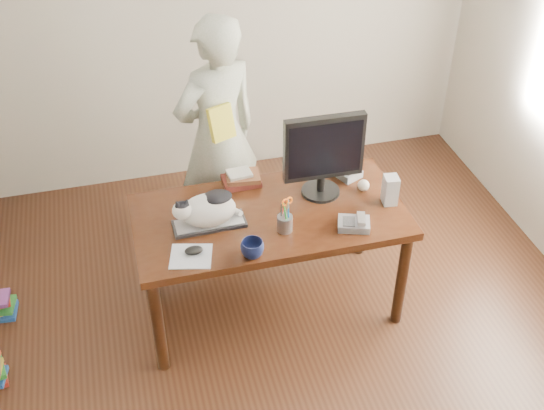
{
  "coord_description": "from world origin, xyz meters",
  "views": [
    {
      "loc": [
        -0.78,
        -2.44,
        3.23
      ],
      "look_at": [
        0.0,
        0.55,
        0.85
      ],
      "focal_mm": 45.0,
      "sensor_mm": 36.0,
      "label": 1
    }
  ],
  "objects_px": {
    "baseball": "(363,185)",
    "calculator": "(346,172)",
    "cat": "(206,209)",
    "speaker": "(390,190)",
    "mouse": "(194,250)",
    "coffee_mug": "(252,249)",
    "keyboard": "(209,224)",
    "desk": "(267,225)",
    "monitor": "(324,152)",
    "phone": "(355,223)",
    "person": "(218,137)",
    "pen_cup": "(285,221)",
    "book_stack": "(242,178)"
  },
  "relations": [
    {
      "from": "keyboard",
      "to": "mouse",
      "type": "bearing_deg",
      "value": -120.91
    },
    {
      "from": "cat",
      "to": "speaker",
      "type": "xyz_separation_m",
      "value": [
        1.09,
        -0.06,
        -0.03
      ]
    },
    {
      "from": "desk",
      "to": "calculator",
      "type": "bearing_deg",
      "value": 17.86
    },
    {
      "from": "desk",
      "to": "mouse",
      "type": "xyz_separation_m",
      "value": [
        -0.49,
        -0.32,
        0.17
      ]
    },
    {
      "from": "mouse",
      "to": "coffee_mug",
      "type": "xyz_separation_m",
      "value": [
        0.31,
        -0.1,
        0.03
      ]
    },
    {
      "from": "cat",
      "to": "mouse",
      "type": "xyz_separation_m",
      "value": [
        -0.11,
        -0.22,
        -0.1
      ]
    },
    {
      "from": "phone",
      "to": "mouse",
      "type": "bearing_deg",
      "value": -161.19
    },
    {
      "from": "cat",
      "to": "speaker",
      "type": "relative_size",
      "value": 2.22
    },
    {
      "from": "book_stack",
      "to": "calculator",
      "type": "xyz_separation_m",
      "value": [
        0.66,
        -0.08,
        -0.01
      ]
    },
    {
      "from": "monitor",
      "to": "phone",
      "type": "bearing_deg",
      "value": -75.02
    },
    {
      "from": "desk",
      "to": "mouse",
      "type": "height_order",
      "value": "mouse"
    },
    {
      "from": "pen_cup",
      "to": "monitor",
      "type": "bearing_deg",
      "value": 41.48
    },
    {
      "from": "desk",
      "to": "keyboard",
      "type": "xyz_separation_m",
      "value": [
        -0.36,
        -0.1,
        0.16
      ]
    },
    {
      "from": "phone",
      "to": "book_stack",
      "type": "relative_size",
      "value": 0.89
    },
    {
      "from": "phone",
      "to": "calculator",
      "type": "bearing_deg",
      "value": 95.07
    },
    {
      "from": "calculator",
      "to": "person",
      "type": "xyz_separation_m",
      "value": [
        -0.72,
        0.5,
        0.07
      ]
    },
    {
      "from": "monitor",
      "to": "person",
      "type": "bearing_deg",
      "value": 128.98
    },
    {
      "from": "calculator",
      "to": "phone",
      "type": "bearing_deg",
      "value": -128.27
    },
    {
      "from": "pen_cup",
      "to": "coffee_mug",
      "type": "bearing_deg",
      "value": -143.96
    },
    {
      "from": "desk",
      "to": "baseball",
      "type": "distance_m",
      "value": 0.64
    },
    {
      "from": "desk",
      "to": "pen_cup",
      "type": "distance_m",
      "value": 0.33
    },
    {
      "from": "monitor",
      "to": "desk",
      "type": "bearing_deg",
      "value": -174.88
    },
    {
      "from": "cat",
      "to": "pen_cup",
      "type": "height_order",
      "value": "cat"
    },
    {
      "from": "speaker",
      "to": "monitor",
      "type": "bearing_deg",
      "value": 160.8
    },
    {
      "from": "phone",
      "to": "person",
      "type": "relative_size",
      "value": 0.13
    },
    {
      "from": "pen_cup",
      "to": "baseball",
      "type": "xyz_separation_m",
      "value": [
        0.57,
        0.25,
        -0.03
      ]
    },
    {
      "from": "speaker",
      "to": "person",
      "type": "height_order",
      "value": "person"
    },
    {
      "from": "mouse",
      "to": "baseball",
      "type": "xyz_separation_m",
      "value": [
        1.1,
        0.32,
        0.01
      ]
    },
    {
      "from": "monitor",
      "to": "pen_cup",
      "type": "distance_m",
      "value": 0.48
    },
    {
      "from": "calculator",
      "to": "pen_cup",
      "type": "bearing_deg",
      "value": -164.58
    },
    {
      "from": "keyboard",
      "to": "pen_cup",
      "type": "xyz_separation_m",
      "value": [
        0.41,
        -0.15,
        0.05
      ]
    },
    {
      "from": "desk",
      "to": "cat",
      "type": "xyz_separation_m",
      "value": [
        -0.38,
        -0.1,
        0.27
      ]
    },
    {
      "from": "keyboard",
      "to": "book_stack",
      "type": "bearing_deg",
      "value": 51.81
    },
    {
      "from": "mouse",
      "to": "cat",
      "type": "bearing_deg",
      "value": 76.36
    },
    {
      "from": "desk",
      "to": "speaker",
      "type": "relative_size",
      "value": 8.72
    },
    {
      "from": "desk",
      "to": "baseball",
      "type": "relative_size",
      "value": 22.12
    },
    {
      "from": "monitor",
      "to": "book_stack",
      "type": "height_order",
      "value": "monitor"
    },
    {
      "from": "mouse",
      "to": "coffee_mug",
      "type": "bearing_deg",
      "value": -3.87
    },
    {
      "from": "monitor",
      "to": "pen_cup",
      "type": "relative_size",
      "value": 2.41
    },
    {
      "from": "speaker",
      "to": "pen_cup",
      "type": "bearing_deg",
      "value": -165.36
    },
    {
      "from": "keyboard",
      "to": "calculator",
      "type": "xyz_separation_m",
      "value": [
        0.93,
        0.28,
        0.01
      ]
    },
    {
      "from": "book_stack",
      "to": "person",
      "type": "relative_size",
      "value": 0.14
    },
    {
      "from": "monitor",
      "to": "pen_cup",
      "type": "xyz_separation_m",
      "value": [
        -0.31,
        -0.27,
        -0.24
      ]
    },
    {
      "from": "monitor",
      "to": "speaker",
      "type": "relative_size",
      "value": 2.96
    },
    {
      "from": "speaker",
      "to": "calculator",
      "type": "bearing_deg",
      "value": 121.48
    },
    {
      "from": "desk",
      "to": "person",
      "type": "xyz_separation_m",
      "value": [
        -0.16,
        0.68,
        0.24
      ]
    },
    {
      "from": "desk",
      "to": "monitor",
      "type": "xyz_separation_m",
      "value": [
        0.35,
        0.02,
        0.45
      ]
    },
    {
      "from": "baseball",
      "to": "person",
      "type": "relative_size",
      "value": 0.04
    },
    {
      "from": "keyboard",
      "to": "speaker",
      "type": "xyz_separation_m",
      "value": [
        1.08,
        -0.06,
        0.08
      ]
    },
    {
      "from": "baseball",
      "to": "calculator",
      "type": "distance_m",
      "value": 0.19
    }
  ]
}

